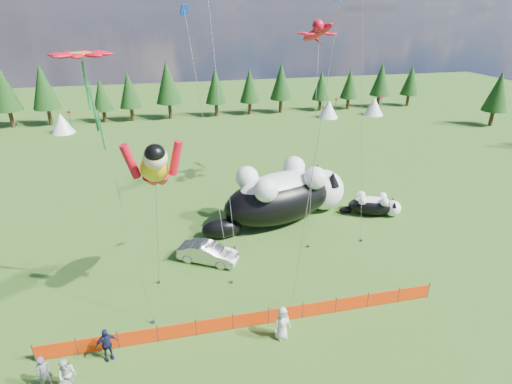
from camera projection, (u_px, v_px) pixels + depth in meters
ground at (241, 292)px, 24.81m from camera, size 160.00×160.00×0.00m
safety_fence at (251, 319)px, 21.95m from camera, size 22.06×0.06×1.10m
tree_line at (187, 93)px, 63.01m from camera, size 90.00×4.00×8.00m
festival_tents at (262, 112)px, 61.87m from camera, size 50.00×3.20×2.80m
cat_large at (285, 194)px, 32.57m from camera, size 12.82×7.39×4.75m
cat_small at (374, 205)px, 33.86m from camera, size 4.95×3.02×1.85m
car at (208, 253)px, 27.58m from camera, size 4.35×3.31×1.37m
spectator_a at (44, 373)px, 18.23m from camera, size 0.78×0.67×1.81m
spectator_b at (67, 375)px, 18.11m from camera, size 0.96×0.69×1.80m
spectator_c at (106, 344)px, 19.74m from camera, size 1.22×0.90×1.86m
spectator_e at (282, 323)px, 20.99m from camera, size 1.09×0.84×1.98m
superhero_kite at (155, 169)px, 20.66m from camera, size 4.51×4.88×10.71m
gecko_kite at (317, 32)px, 32.37m from camera, size 5.42×12.52×17.21m
flower_kite at (82, 58)px, 17.80m from camera, size 3.54×3.66×14.40m
diamond_kite_a at (187, 27)px, 24.64m from camera, size 1.97×7.03×17.22m
diamond_kite_c at (338, 14)px, 18.16m from camera, size 2.68×1.87×17.45m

